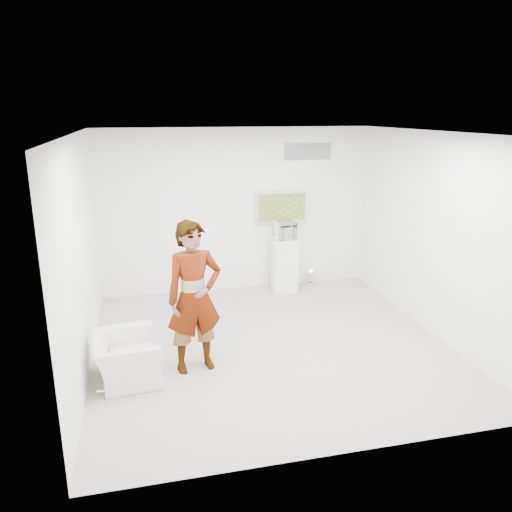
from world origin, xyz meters
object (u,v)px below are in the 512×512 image
Objects in this scene: tv at (282,207)px; pedestal at (284,264)px; armchair at (126,358)px; person at (194,297)px; floor_uplight at (311,277)px.

tv is 1.01× the size of pedestal.
armchair is at bearing -133.96° from tv.
tv is 0.50× the size of person.
person is at bearing -126.96° from pedestal.
person is (-1.98, -2.89, -0.56)m from tv.
pedestal is at bearing -90.16° from tv.
armchair is 3.96m from pedestal.
person reaches higher than floor_uplight.
person reaches higher than tv.
tv reaches higher than floor_uplight.
person is at bearing -124.47° from tv.
armchair is (-0.89, -0.09, -0.70)m from person.
pedestal is at bearing 41.47° from person.
person is 2.00× the size of pedestal.
pedestal reaches higher than armchair.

